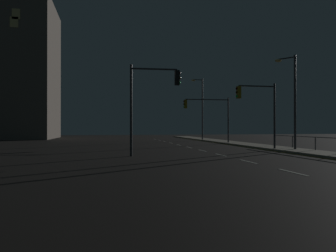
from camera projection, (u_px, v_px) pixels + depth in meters
name	position (u px, v px, depth m)	size (l,w,h in m)	color
ground_plane	(218.00, 155.00, 20.95)	(112.00, 112.00, 0.00)	black
sidewalk_right	(308.00, 152.00, 22.28)	(2.68, 77.00, 0.14)	#9E937F
lane_markings_center	(202.00, 151.00, 24.38)	(0.14, 50.00, 0.01)	silver
lane_edge_line	(255.00, 148.00, 26.87)	(0.14, 53.00, 0.01)	gold
traffic_light_far_center	(208.00, 110.00, 34.56)	(5.21, 0.47, 5.01)	#38383D
traffic_light_near_right	(152.00, 93.00, 19.86)	(3.27, 0.43, 5.79)	#2D3033
traffic_light_near_left	(258.00, 103.00, 24.65)	(3.39, 0.34, 5.19)	#38383D
street_lamp_across_street	(292.00, 93.00, 24.37)	(1.16, 1.34, 7.31)	#38383D
street_lamp_mid_block	(201.00, 104.00, 43.29)	(1.73, 0.47, 8.42)	#38383D
building_distant	(0.00, 71.00, 50.22)	(16.84, 13.92, 21.82)	#6B6056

